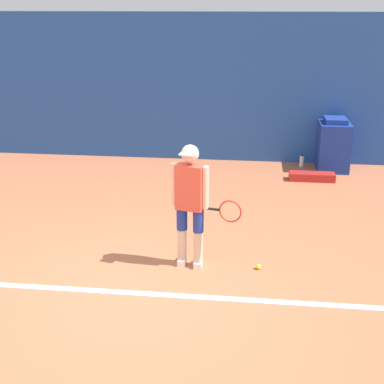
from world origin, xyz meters
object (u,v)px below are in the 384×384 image
Objects in this scene: tennis_ball at (258,267)px; covered_chair at (333,145)px; tennis_player at (191,201)px; water_bottle at (302,161)px; equipment_bag at (312,177)px.

covered_chair is at bearing 72.06° from tennis_ball.
tennis_player is at bearing -117.43° from covered_chair.
tennis_player reaches higher than covered_chair.
covered_chair is at bearing -10.00° from water_bottle.
water_bottle reaches higher than equipment_bag.
covered_chair is (2.34, 4.51, -0.38)m from tennis_player.
water_bottle is at bearing 98.26° from equipment_bag.
water_bottle is at bearing 170.00° from covered_chair.
covered_chair is 0.71m from water_bottle.
covered_chair is 1.01m from equipment_bag.
tennis_ball is 0.06× the size of covered_chair.
tennis_player is 5.09m from covered_chair.
water_bottle is at bearing 81.89° from tennis_player.
equipment_bag reaches higher than tennis_ball.
water_bottle is (0.88, 4.64, 0.09)m from tennis_ball.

